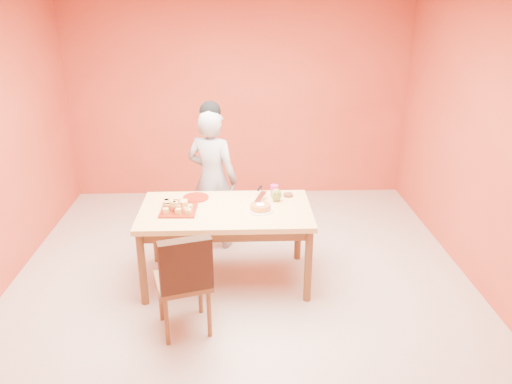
{
  "coord_description": "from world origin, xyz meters",
  "views": [
    {
      "loc": [
        -0.01,
        -4.11,
        2.63
      ],
      "look_at": [
        0.15,
        0.3,
        0.87
      ],
      "focal_mm": 35.0,
      "sensor_mm": 36.0,
      "label": 1
    }
  ],
  "objects_px": {
    "magenta_glass": "(274,190)",
    "person": "(212,179)",
    "dining_table": "(226,218)",
    "sponge_cake": "(260,207)",
    "egg_ornament": "(276,195)",
    "red_dinner_plate": "(196,197)",
    "pastry_platter": "(179,210)",
    "checker_tin": "(288,195)",
    "dining_chair": "(182,280)"
  },
  "relations": [
    {
      "from": "magenta_glass",
      "to": "person",
      "type": "bearing_deg",
      "value": 144.1
    },
    {
      "from": "dining_table",
      "to": "magenta_glass",
      "type": "height_order",
      "value": "magenta_glass"
    },
    {
      "from": "sponge_cake",
      "to": "egg_ornament",
      "type": "xyz_separation_m",
      "value": [
        0.16,
        0.21,
        0.03
      ]
    },
    {
      "from": "dining_table",
      "to": "egg_ornament",
      "type": "bearing_deg",
      "value": 18.66
    },
    {
      "from": "egg_ornament",
      "to": "magenta_glass",
      "type": "bearing_deg",
      "value": 110.68
    },
    {
      "from": "red_dinner_plate",
      "to": "magenta_glass",
      "type": "relative_size",
      "value": 2.29
    },
    {
      "from": "pastry_platter",
      "to": "person",
      "type": "bearing_deg",
      "value": 71.19
    },
    {
      "from": "dining_table",
      "to": "red_dinner_plate",
      "type": "relative_size",
      "value": 6.33
    },
    {
      "from": "pastry_platter",
      "to": "magenta_glass",
      "type": "bearing_deg",
      "value": 21.11
    },
    {
      "from": "checker_tin",
      "to": "dining_table",
      "type": "bearing_deg",
      "value": -155.27
    },
    {
      "from": "magenta_glass",
      "to": "checker_tin",
      "type": "height_order",
      "value": "magenta_glass"
    },
    {
      "from": "pastry_platter",
      "to": "magenta_glass",
      "type": "distance_m",
      "value": 0.98
    },
    {
      "from": "dining_table",
      "to": "person",
      "type": "distance_m",
      "value": 0.79
    },
    {
      "from": "dining_chair",
      "to": "sponge_cake",
      "type": "bearing_deg",
      "value": 31.85
    },
    {
      "from": "dining_table",
      "to": "egg_ornament",
      "type": "xyz_separation_m",
      "value": [
        0.49,
        0.16,
        0.16
      ]
    },
    {
      "from": "dining_chair",
      "to": "egg_ornament",
      "type": "bearing_deg",
      "value": 32.87
    },
    {
      "from": "sponge_cake",
      "to": "pastry_platter",
      "type": "bearing_deg",
      "value": 179.58
    },
    {
      "from": "dining_chair",
      "to": "sponge_cake",
      "type": "relative_size",
      "value": 4.84
    },
    {
      "from": "dining_table",
      "to": "egg_ornament",
      "type": "distance_m",
      "value": 0.54
    },
    {
      "from": "dining_table",
      "to": "magenta_glass",
      "type": "distance_m",
      "value": 0.59
    },
    {
      "from": "dining_table",
      "to": "dining_chair",
      "type": "xyz_separation_m",
      "value": [
        -0.34,
        -0.78,
        -0.18
      ]
    },
    {
      "from": "red_dinner_plate",
      "to": "magenta_glass",
      "type": "bearing_deg",
      "value": 2.88
    },
    {
      "from": "egg_ornament",
      "to": "dining_table",
      "type": "bearing_deg",
      "value": -144.14
    },
    {
      "from": "sponge_cake",
      "to": "person",
      "type": "bearing_deg",
      "value": 120.41
    },
    {
      "from": "sponge_cake",
      "to": "checker_tin",
      "type": "bearing_deg",
      "value": 48.81
    },
    {
      "from": "red_dinner_plate",
      "to": "sponge_cake",
      "type": "distance_m",
      "value": 0.7
    },
    {
      "from": "magenta_glass",
      "to": "pastry_platter",
      "type": "bearing_deg",
      "value": -158.89
    },
    {
      "from": "checker_tin",
      "to": "person",
      "type": "bearing_deg",
      "value": 147.89
    },
    {
      "from": "dining_table",
      "to": "magenta_glass",
      "type": "xyz_separation_m",
      "value": [
        0.48,
        0.31,
        0.15
      ]
    },
    {
      "from": "dining_chair",
      "to": "egg_ornament",
      "type": "height_order",
      "value": "dining_chair"
    },
    {
      "from": "red_dinner_plate",
      "to": "person",
      "type": "bearing_deg",
      "value": 74.22
    },
    {
      "from": "person",
      "to": "sponge_cake",
      "type": "distance_m",
      "value": 0.95
    },
    {
      "from": "pastry_platter",
      "to": "red_dinner_plate",
      "type": "relative_size",
      "value": 1.29
    },
    {
      "from": "pastry_platter",
      "to": "dining_chair",
      "type": "bearing_deg",
      "value": -82.93
    },
    {
      "from": "egg_ornament",
      "to": "magenta_glass",
      "type": "relative_size",
      "value": 1.16
    },
    {
      "from": "dining_table",
      "to": "checker_tin",
      "type": "relative_size",
      "value": 17.0
    },
    {
      "from": "person",
      "to": "dining_table",
      "type": "bearing_deg",
      "value": 124.12
    },
    {
      "from": "sponge_cake",
      "to": "checker_tin",
      "type": "xyz_separation_m",
      "value": [
        0.29,
        0.33,
        -0.02
      ]
    },
    {
      "from": "dining_table",
      "to": "sponge_cake",
      "type": "bearing_deg",
      "value": -8.76
    },
    {
      "from": "red_dinner_plate",
      "to": "magenta_glass",
      "type": "height_order",
      "value": "magenta_glass"
    },
    {
      "from": "dining_chair",
      "to": "checker_tin",
      "type": "height_order",
      "value": "dining_chair"
    },
    {
      "from": "red_dinner_plate",
      "to": "dining_table",
      "type": "bearing_deg",
      "value": -42.12
    },
    {
      "from": "dining_table",
      "to": "sponge_cake",
      "type": "relative_size",
      "value": 8.32
    },
    {
      "from": "dining_table",
      "to": "dining_chair",
      "type": "bearing_deg",
      "value": -113.51
    },
    {
      "from": "dining_chair",
      "to": "checker_tin",
      "type": "bearing_deg",
      "value": 32.15
    },
    {
      "from": "sponge_cake",
      "to": "egg_ornament",
      "type": "bearing_deg",
      "value": 52.61
    },
    {
      "from": "dining_table",
      "to": "pastry_platter",
      "type": "xyz_separation_m",
      "value": [
        -0.43,
        -0.04,
        0.1
      ]
    },
    {
      "from": "person",
      "to": "red_dinner_plate",
      "type": "relative_size",
      "value": 6.1
    },
    {
      "from": "red_dinner_plate",
      "to": "magenta_glass",
      "type": "distance_m",
      "value": 0.78
    },
    {
      "from": "dining_table",
      "to": "pastry_platter",
      "type": "bearing_deg",
      "value": -174.15
    }
  ]
}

